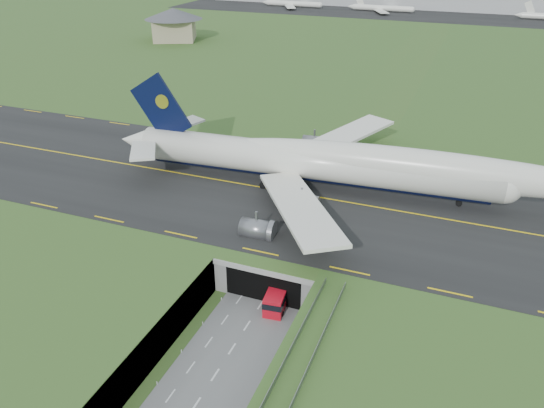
% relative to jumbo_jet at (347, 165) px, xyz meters
% --- Properties ---
extents(ground, '(900.00, 900.00, 0.00)m').
position_rel_jumbo_jet_xyz_m(ground, '(-4.84, -37.40, -11.48)').
color(ground, '#345F26').
rests_on(ground, ground).
extents(airfield_deck, '(800.00, 800.00, 6.00)m').
position_rel_jumbo_jet_xyz_m(airfield_deck, '(-4.84, -37.40, -8.48)').
color(airfield_deck, gray).
rests_on(airfield_deck, ground).
extents(trench_road, '(12.00, 75.00, 0.20)m').
position_rel_jumbo_jet_xyz_m(trench_road, '(-4.84, -44.90, -11.38)').
color(trench_road, slate).
rests_on(trench_road, ground).
extents(taxiway, '(800.00, 44.00, 0.18)m').
position_rel_jumbo_jet_xyz_m(taxiway, '(-4.84, -4.40, -5.39)').
color(taxiway, black).
rests_on(taxiway, airfield_deck).
extents(tunnel_portal, '(17.00, 22.30, 6.00)m').
position_rel_jumbo_jet_xyz_m(tunnel_portal, '(-4.84, -20.68, -8.15)').
color(tunnel_portal, gray).
rests_on(tunnel_portal, ground).
extents(jumbo_jet, '(96.09, 61.42, 20.36)m').
position_rel_jumbo_jet_xyz_m(jumbo_jet, '(0.00, 0.00, 0.00)').
color(jumbo_jet, white).
rests_on(jumbo_jet, ground).
extents(shuttle_tram, '(3.67, 7.78, 3.06)m').
position_rel_jumbo_jet_xyz_m(shuttle_tram, '(-2.51, -29.24, -9.80)').
color(shuttle_tram, red).
rests_on(shuttle_tram, ground).
extents(service_building, '(32.65, 32.65, 13.49)m').
position_rel_jumbo_jet_xyz_m(service_building, '(-106.72, 118.40, 2.51)').
color(service_building, tan).
rests_on(service_building, ground).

